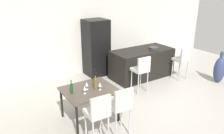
# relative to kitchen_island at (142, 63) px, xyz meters

# --- Properties ---
(ground_plane) EXTENTS (10.00, 10.00, 0.00)m
(ground_plane) POSITION_rel_kitchen_island_xyz_m (-0.62, -1.19, -0.46)
(ground_plane) COLOR #ADA89E
(back_wall) EXTENTS (10.00, 0.12, 2.90)m
(back_wall) POSITION_rel_kitchen_island_xyz_m (-0.62, 1.45, 0.99)
(back_wall) COLOR beige
(back_wall) RESTS_ON ground_plane
(kitchen_island) EXTENTS (2.00, 0.94, 0.92)m
(kitchen_island) POSITION_rel_kitchen_island_xyz_m (0.00, 0.00, 0.00)
(kitchen_island) COLOR black
(kitchen_island) RESTS_ON ground_plane
(bar_chair_left) EXTENTS (0.41, 0.41, 1.05)m
(bar_chair_left) POSITION_rel_kitchen_island_xyz_m (-0.74, -0.85, 0.24)
(bar_chair_left) COLOR beige
(bar_chair_left) RESTS_ON ground_plane
(bar_chair_middle) EXTENTS (0.41, 0.41, 1.05)m
(bar_chair_middle) POSITION_rel_kitchen_island_xyz_m (0.92, -0.85, 0.24)
(bar_chair_middle) COLOR beige
(bar_chair_middle) RESTS_ON ground_plane
(dining_table) EXTENTS (1.11, 0.95, 0.74)m
(dining_table) POSITION_rel_kitchen_island_xyz_m (-2.57, -1.29, 0.21)
(dining_table) COLOR #4C4238
(dining_table) RESTS_ON ground_plane
(dining_chair_near) EXTENTS (0.41, 0.41, 1.05)m
(dining_chair_near) POSITION_rel_kitchen_island_xyz_m (-2.82, -2.13, 0.24)
(dining_chair_near) COLOR beige
(dining_chair_near) RESTS_ON ground_plane
(dining_chair_far) EXTENTS (0.42, 0.42, 1.05)m
(dining_chair_far) POSITION_rel_kitchen_island_xyz_m (-2.33, -2.13, 0.24)
(dining_chair_far) COLOR beige
(dining_chair_far) RESTS_ON ground_plane
(wine_bottle_left) EXTENTS (0.06, 0.06, 0.30)m
(wine_bottle_left) POSITION_rel_kitchen_island_xyz_m (-2.96, -1.26, 0.39)
(wine_bottle_left) COLOR #194723
(wine_bottle_left) RESTS_ON dining_table
(wine_bottle_right) EXTENTS (0.07, 0.07, 0.30)m
(wine_bottle_right) POSITION_rel_kitchen_island_xyz_m (-2.44, -1.34, 0.40)
(wine_bottle_right) COLOR brown
(wine_bottle_right) RESTS_ON dining_table
(wine_bottle_end) EXTENTS (0.07, 0.07, 0.31)m
(wine_bottle_end) POSITION_rel_kitchen_island_xyz_m (-2.29, -1.04, 0.40)
(wine_bottle_end) COLOR black
(wine_bottle_end) RESTS_ON dining_table
(wine_glass_middle) EXTENTS (0.07, 0.07, 0.17)m
(wine_glass_middle) POSITION_rel_kitchen_island_xyz_m (-2.74, -1.43, 0.40)
(wine_glass_middle) COLOR silver
(wine_glass_middle) RESTS_ON dining_table
(wine_glass_far) EXTENTS (0.07, 0.07, 0.17)m
(wine_glass_far) POSITION_rel_kitchen_island_xyz_m (-2.62, -1.28, 0.40)
(wine_glass_far) COLOR silver
(wine_glass_far) RESTS_ON dining_table
(wine_glass_near) EXTENTS (0.07, 0.07, 0.17)m
(wine_glass_near) POSITION_rel_kitchen_island_xyz_m (-2.39, -1.45, 0.40)
(wine_glass_near) COLOR silver
(wine_glass_near) RESTS_ON dining_table
(refrigerator) EXTENTS (0.72, 0.68, 1.84)m
(refrigerator) POSITION_rel_kitchen_island_xyz_m (-1.12, 1.01, 0.46)
(refrigerator) COLOR black
(refrigerator) RESTS_ON ground_plane
(fruit_bowl) EXTENTS (0.30, 0.30, 0.07)m
(fruit_bowl) POSITION_rel_kitchen_island_xyz_m (0.34, -0.13, 0.50)
(fruit_bowl) COLOR #333338
(fruit_bowl) RESTS_ON kitchen_island
(floor_vase) EXTENTS (0.34, 0.34, 0.98)m
(floor_vase) POSITION_rel_kitchen_island_xyz_m (1.70, -1.65, -0.04)
(floor_vase) COLOR navy
(floor_vase) RESTS_ON ground_plane
(potted_plant) EXTENTS (0.46, 0.46, 0.66)m
(potted_plant) POSITION_rel_kitchen_island_xyz_m (1.33, 1.00, -0.07)
(potted_plant) COLOR #38383D
(potted_plant) RESTS_ON ground_plane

